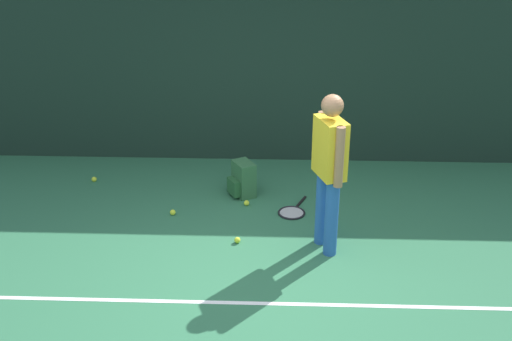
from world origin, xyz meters
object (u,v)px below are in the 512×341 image
tennis_player (329,165)px  tennis_ball_far_left (237,240)px  tennis_ball_near_player (173,212)px  tennis_racket (292,212)px  tennis_ball_mid_court (94,179)px  tennis_ball_by_fence (247,203)px  backpack (243,180)px

tennis_player → tennis_ball_far_left: bearing=66.4°
tennis_ball_near_player → tennis_racket: bearing=4.3°
tennis_ball_near_player → tennis_ball_mid_court: 1.44m
tennis_ball_near_player → tennis_ball_by_fence: same height
tennis_racket → backpack: 0.77m
tennis_ball_mid_court → tennis_ball_by_fence: bearing=-16.3°
tennis_ball_near_player → tennis_ball_by_fence: size_ratio=1.00×
tennis_ball_near_player → tennis_player: bearing=-20.8°
tennis_player → tennis_ball_near_player: 2.07m
tennis_ball_far_left → tennis_ball_near_player: bearing=143.1°
tennis_racket → tennis_ball_near_player: (-1.40, -0.11, 0.02)m
tennis_racket → tennis_ball_near_player: bearing=-62.8°
tennis_player → tennis_ball_near_player: bearing=49.4°
tennis_ball_mid_court → backpack: bearing=-9.2°
tennis_player → tennis_ball_by_fence: tennis_player is taller
tennis_ball_by_fence → tennis_ball_far_left: same height
tennis_racket → tennis_player: bearing=46.4°
tennis_player → tennis_ball_far_left: tennis_player is taller
tennis_ball_near_player → tennis_ball_mid_court: bearing=143.6°
tennis_ball_near_player → tennis_ball_by_fence: (0.85, 0.27, 0.00)m
tennis_player → tennis_ball_by_fence: bearing=23.9°
tennis_ball_far_left → tennis_ball_mid_court: bearing=143.4°
tennis_ball_near_player → tennis_ball_mid_court: (-1.16, 0.86, 0.00)m
tennis_ball_mid_court → tennis_ball_near_player: bearing=-36.4°
tennis_ball_near_player → tennis_ball_far_left: bearing=-36.9°
tennis_racket → tennis_ball_by_fence: size_ratio=9.59×
tennis_ball_mid_court → tennis_ball_far_left: same height
tennis_racket → tennis_ball_mid_court: bearing=-83.5°
tennis_player → tennis_ball_mid_court: bearing=42.6°
tennis_player → tennis_racket: bearing=3.8°
tennis_ball_by_fence → tennis_player: bearing=-46.3°
tennis_ball_mid_court → tennis_ball_far_left: (1.95, -1.45, 0.00)m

